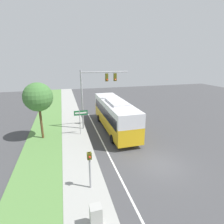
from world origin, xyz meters
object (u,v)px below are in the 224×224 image
Objects in this scene: bus at (115,113)px; street_sign at (80,117)px; signal_gantry at (95,88)px; utility_cabinet at (96,217)px; pedestrian_signal at (90,164)px.

bus is 4.10m from street_sign.
signal_gantry reaches higher than utility_cabinet.
bus is 10.31m from pedestrian_signal.
street_sign reaches higher than utility_cabinet.
signal_gantry reaches higher than bus.
bus is 3.69m from signal_gantry.
signal_gantry reaches higher than street_sign.
street_sign is 2.26× the size of utility_cabinet.
bus reaches higher than utility_cabinet.
signal_gantry is 2.63× the size of pedestrian_signal.
street_sign is (0.35, 8.81, 0.26)m from pedestrian_signal.
pedestrian_signal is (-2.39, -10.40, -3.11)m from signal_gantry.
signal_gantry is at bearing 37.93° from street_sign.
signal_gantry is 2.42× the size of street_sign.
signal_gantry is (-2.03, 1.09, 2.88)m from bus.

